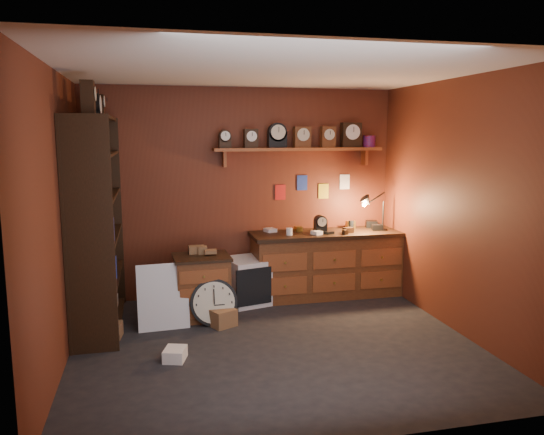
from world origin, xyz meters
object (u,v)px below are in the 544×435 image
Objects in this scene: shelving_unit at (93,214)px; workbench at (327,260)px; low_cabinet at (202,284)px; big_round_clock at (214,302)px.

workbench is at bearing 9.87° from shelving_unit.
workbench is 1.76m from low_cabinet.
workbench is (2.84, 0.49, -0.78)m from shelving_unit.
low_cabinet is at bearing 0.23° from shelving_unit.
shelving_unit is 2.99m from workbench.
big_round_clock is at bearing -154.12° from workbench.
workbench is 3.77× the size of big_round_clock.
shelving_unit is at bearing -170.13° from workbench.
big_round_clock is (0.10, -0.28, -0.14)m from low_cabinet.
low_cabinet is 0.33m from big_round_clock.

